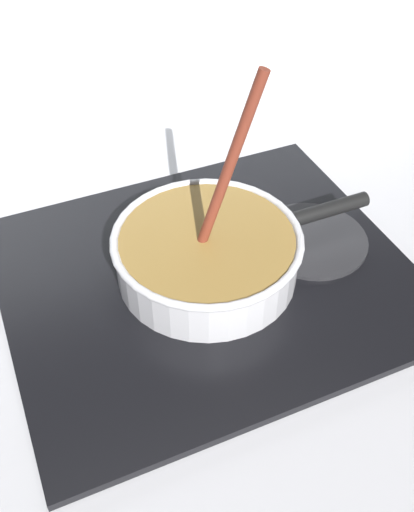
{
  "coord_description": "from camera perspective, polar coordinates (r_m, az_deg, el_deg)",
  "views": [
    {
      "loc": [
        -0.27,
        -0.29,
        0.61
      ],
      "look_at": [
        -0.04,
        0.25,
        0.05
      ],
      "focal_mm": 41.48,
      "sensor_mm": 36.0,
      "label": 1
    }
  ],
  "objects": [
    {
      "name": "ground",
      "position": [
        0.74,
        10.6,
        -15.02
      ],
      "size": [
        2.4,
        1.6,
        0.04
      ],
      "primitive_type": "cube",
      "color": "#B7B7BC"
    },
    {
      "name": "hob_plate",
      "position": [
        0.84,
        0.0,
        -1.94
      ],
      "size": [
        0.56,
        0.48,
        0.01
      ],
      "primitive_type": "cube",
      "color": "black",
      "rests_on": "ground"
    },
    {
      "name": "burner_ring",
      "position": [
        0.83,
        0.0,
        -1.46
      ],
      "size": [
        0.19,
        0.19,
        0.01
      ],
      "primitive_type": "torus",
      "color": "#592D0C",
      "rests_on": "hob_plate"
    },
    {
      "name": "spare_burner",
      "position": [
        0.9,
        10.0,
        1.58
      ],
      "size": [
        0.17,
        0.17,
        0.01
      ],
      "primitive_type": "cylinder",
      "color": "#262628",
      "rests_on": "hob_plate"
    },
    {
      "name": "cooking_pan",
      "position": [
        0.81,
        0.09,
        0.31
      ],
      "size": [
        0.38,
        0.26,
        0.3
      ],
      "color": "silver",
      "rests_on": "hob_plate"
    }
  ]
}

